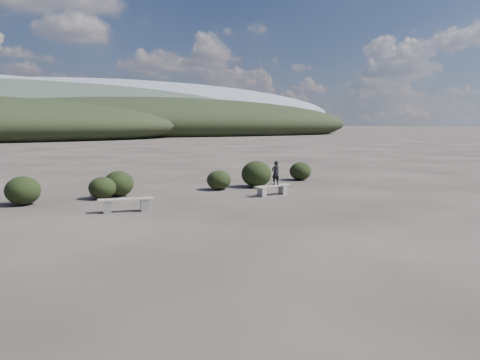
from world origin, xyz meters
TOP-DOWN VIEW (x-y plane):
  - ground at (0.00, 0.00)m, footprint 1200.00×1200.00m
  - bench_left at (-3.90, 5.21)m, footprint 1.95×0.80m
  - bench_right at (2.67, 5.98)m, footprint 1.80×0.61m
  - seated_person at (2.83, 6.00)m, footprint 0.38×0.25m
  - shrub_a at (-3.98, 8.54)m, footprint 1.11×1.11m
  - shrub_b at (-3.20, 8.95)m, footprint 1.27×1.27m
  - shrub_c at (1.41, 8.66)m, footprint 1.14×1.14m
  - shrub_d at (3.44, 8.63)m, footprint 1.47×1.47m
  - shrub_e at (7.01, 9.93)m, footprint 1.19×1.19m
  - shrub_f at (-6.95, 8.54)m, footprint 1.30×1.30m

SIDE VIEW (x-z plane):
  - ground at x=0.00m, z-range 0.00..0.00m
  - bench_right at x=2.67m, z-range 0.05..0.49m
  - bench_left at x=-3.90m, z-range 0.05..0.53m
  - shrub_a at x=-3.98m, z-range 0.00..0.91m
  - shrub_c at x=1.41m, z-range 0.00..0.91m
  - shrub_e at x=7.01m, z-range 0.00..0.99m
  - shrub_b at x=-3.20m, z-range 0.00..1.09m
  - shrub_f at x=-6.95m, z-range 0.00..1.10m
  - shrub_d at x=3.44m, z-range 0.00..1.29m
  - seated_person at x=2.83m, z-range 0.44..1.48m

